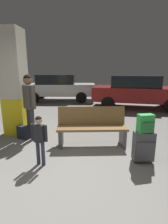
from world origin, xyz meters
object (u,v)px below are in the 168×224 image
backpack_bright (146,124)px  backpack_dark_floor (23,132)px  parked_car_near (137,91)px  parked_car_far (59,87)px  adult (29,100)px  bench (92,127)px  structural_pillar (15,84)px  suitcase (144,146)px  child (39,135)px

backpack_bright → backpack_dark_floor: bearing=162.0°
parked_car_near → parked_car_far: bearing=158.0°
adult → parked_car_far: adult is taller
parked_car_far → backpack_dark_floor: bearing=-85.1°
bench → structural_pillar: bearing=164.1°
adult → suitcase: bearing=-20.0°
parked_car_far → suitcase: bearing=-64.1°
structural_pillar → parked_car_near: 5.55m
structural_pillar → suitcase: size_ratio=4.59×
child → parked_car_far: (-1.40, 7.12, 0.23)m
backpack_bright → suitcase: bearing=166.2°
suitcase → adult: 2.85m
backpack_bright → parked_car_far: (-3.31, 6.83, 0.03)m
backpack_bright → parked_car_near: parked_car_near is taller
child → parked_car_near: parked_car_near is taller
suitcase → parked_car_near: parked_car_near is taller
child → backpack_dark_floor: 1.55m
structural_pillar → bench: bearing=-15.9°
bench → parked_car_near: (1.87, 4.43, 0.36)m
suitcase → child: (-1.91, -0.29, 0.26)m
bench → parked_car_far: parked_car_far is taller
structural_pillar → backpack_bright: structural_pillar is taller
backpack_bright → parked_car_near: 5.21m
suitcase → parked_car_near: 5.24m
backpack_bright → adult: (-2.60, 0.94, 0.24)m
parked_car_far → child: bearing=-78.9°
backpack_bright → backpack_dark_floor: size_ratio=1.00×
adult → parked_car_far: 5.93m
structural_pillar → backpack_dark_floor: size_ratio=8.16×
child → adult: (-0.68, 1.23, 0.43)m
suitcase → bench: bearing=144.9°
bench → adult: adult is taller
structural_pillar → backpack_bright: bearing=-22.8°
adult → backpack_bright: bearing=-20.0°
adult → bench: bearing=-8.1°
bench → suitcase: bearing=-35.1°
suitcase → backpack_dark_floor: bearing=162.0°
bench → backpack_bright: size_ratio=4.87×
structural_pillar → bench: size_ratio=1.68×
structural_pillar → parked_car_far: size_ratio=0.66×
child → parked_car_far: parked_car_far is taller
suitcase → adult: adult is taller
child → adult: bearing=119.0°
child → suitcase: bearing=8.6°
bench → child: child is taller
child → parked_car_far: size_ratio=0.22×
bench → adult: (-1.57, 0.22, 0.57)m
parked_car_near → bench: bearing=-112.9°
structural_pillar → adult: 0.75m
backpack_bright → child: 1.95m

